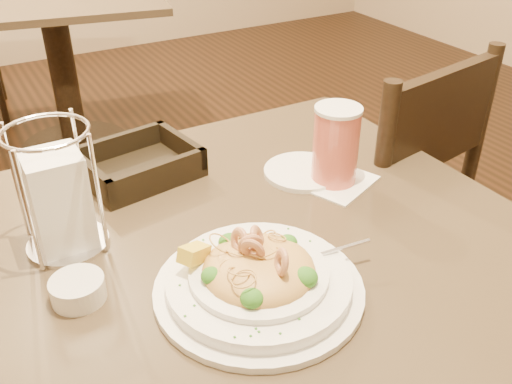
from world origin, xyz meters
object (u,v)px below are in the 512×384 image
pasta_bowl (258,277)px  bread_basket (139,166)px  main_table (261,343)px  background_table (59,47)px  dining_chair_near (377,211)px  drink_glass (336,146)px  side_plate (303,172)px  napkin_caddy (59,198)px  butter_ramekin (78,289)px

pasta_bowl → bread_basket: bearing=94.6°
main_table → background_table: 2.01m
pasta_bowl → dining_chair_near: bearing=33.2°
main_table → dining_chair_near: bearing=27.8°
drink_glass → side_plate: drink_glass is taller
pasta_bowl → bread_basket: size_ratio=1.45×
background_table → napkin_caddy: napkin_caddy is taller
background_table → drink_glass: 1.94m
butter_ramekin → background_table: bearing=78.9°
side_plate → butter_ramekin: bearing=-163.3°
bread_basket → side_plate: 0.32m
dining_chair_near → napkin_caddy: 0.86m
pasta_bowl → napkin_caddy: bearing=130.0°
butter_ramekin → drink_glass: bearing=10.1°
background_table → pasta_bowl: bearing=-94.5°
pasta_bowl → bread_basket: pasta_bowl is taller
main_table → bread_basket: bearing=108.7°
main_table → side_plate: bearing=39.7°
dining_chair_near → side_plate: (-0.32, -0.11, 0.26)m
main_table → side_plate: 0.34m
drink_glass → pasta_bowl: bearing=-144.1°
background_table → side_plate: bearing=-87.5°
bread_basket → side_plate: size_ratio=1.52×
drink_glass → butter_ramekin: size_ratio=2.27×
napkin_caddy → side_plate: napkin_caddy is taller
napkin_caddy → side_plate: bearing=0.7°
side_plate → butter_ramekin: 0.50m
dining_chair_near → drink_glass: dining_chair_near is taller
main_table → background_table: size_ratio=0.86×
main_table → background_table: bearing=87.2°
main_table → side_plate: side_plate is taller
main_table → dining_chair_near: size_ratio=0.97×
drink_glass → background_table: bearing=93.4°
pasta_bowl → bread_basket: (-0.03, 0.41, -0.01)m
background_table → drink_glass: (0.11, -1.92, 0.31)m
dining_chair_near → drink_glass: bearing=20.3°
napkin_caddy → butter_ramekin: napkin_caddy is taller
main_table → butter_ramekin: size_ratio=11.69×
bread_basket → napkin_caddy: (-0.18, -0.16, 0.07)m
bread_basket → napkin_caddy: bearing=-138.2°
napkin_caddy → bread_basket: bearing=41.8°
pasta_bowl → background_table: bearing=85.5°
napkin_caddy → main_table: bearing=-27.0°
main_table → drink_glass: size_ratio=5.15×
background_table → butter_ramekin: size_ratio=13.61×
dining_chair_near → background_table: bearing=-87.3°
main_table → side_plate: (0.18, 0.15, 0.24)m
bread_basket → butter_ramekin: bearing=-123.5°
dining_chair_near → napkin_caddy: (-0.77, -0.12, 0.35)m
main_table → napkin_caddy: 0.45m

